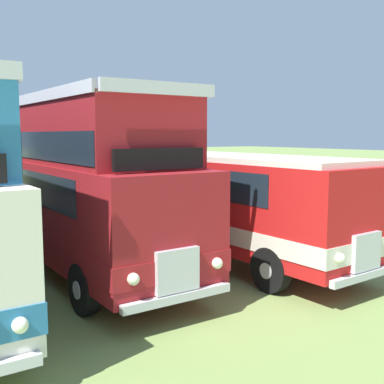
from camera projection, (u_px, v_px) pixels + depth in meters
name	position (u px, v px, depth m)	size (l,w,h in m)	color
bus_sixth_in_row	(74.00, 180.00, 12.70)	(2.67, 10.14, 4.52)	maroon
bus_seventh_in_row	(207.00, 195.00, 14.32)	(2.96, 10.96, 2.99)	red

